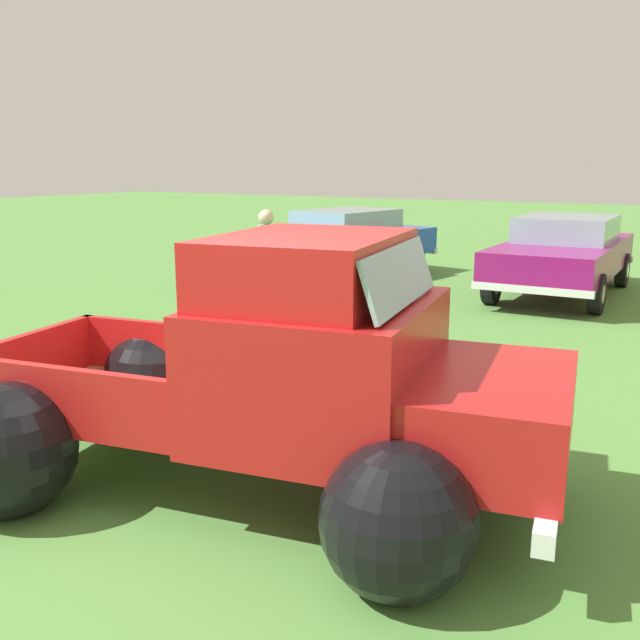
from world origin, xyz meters
The scene contains 6 objects.
ground_plane centered at (0.00, 0.00, 0.00)m, with size 80.00×80.00×0.00m, color #548C3D.
vintage_pickup_truck centered at (0.38, 0.07, 0.76)m, with size 4.87×3.35×1.96m.
show_car_0 centered at (-4.05, 8.95, 0.78)m, with size 2.60×4.92×1.43m.
show_car_1 centered at (0.29, 9.44, 0.79)m, with size 1.97×4.69×1.43m.
spectator_0 centered at (-2.95, 4.62, 0.98)m, with size 0.49×0.47×1.72m.
lane_cone_0 centered at (1.41, 2.55, 0.31)m, with size 0.36×0.36×0.63m.
Camera 1 is at (3.09, -4.08, 2.41)m, focal length 40.35 mm.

